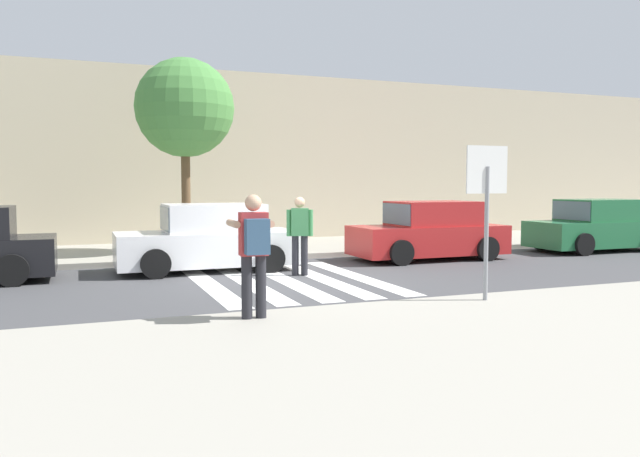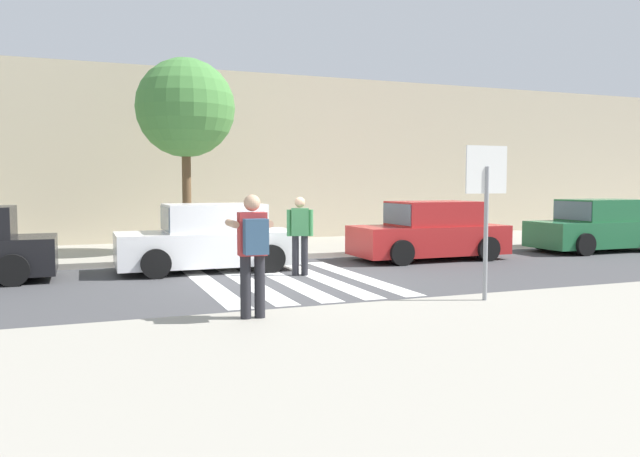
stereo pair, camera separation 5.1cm
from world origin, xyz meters
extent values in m
plane|color=#424244|center=(0.00, 0.00, 0.00)|extent=(120.00, 120.00, 0.00)
cube|color=#9E998C|center=(0.00, -6.20, 0.07)|extent=(60.00, 6.00, 0.14)
cube|color=#9E998C|center=(0.00, 6.00, 0.07)|extent=(60.00, 4.80, 0.14)
cube|color=beige|center=(0.00, 10.40, 2.86)|extent=(56.00, 4.00, 5.73)
cube|color=silver|center=(-1.60, 0.20, 0.00)|extent=(0.44, 5.20, 0.01)
cube|color=silver|center=(-0.80, 0.20, 0.00)|extent=(0.44, 5.20, 0.01)
cube|color=silver|center=(0.00, 0.20, 0.00)|extent=(0.44, 5.20, 0.01)
cube|color=silver|center=(0.80, 0.20, 0.00)|extent=(0.44, 5.20, 0.01)
cube|color=silver|center=(1.60, 0.20, 0.00)|extent=(0.44, 5.20, 0.01)
cylinder|color=gray|center=(2.08, -3.73, 1.21)|extent=(0.07, 0.07, 2.15)
cube|color=white|center=(2.08, -3.72, 2.24)|extent=(0.76, 0.03, 0.76)
cube|color=red|center=(2.08, -3.70, 2.24)|extent=(0.66, 0.02, 0.66)
cylinder|color=#232328|center=(-1.85, -3.69, 0.58)|extent=(0.15, 0.15, 0.88)
cylinder|color=#232328|center=(-1.65, -3.70, 0.58)|extent=(0.15, 0.15, 0.88)
cube|color=#B73333|center=(-1.75, -3.70, 1.32)|extent=(0.39, 0.26, 0.60)
sphere|color=tan|center=(-1.75, -3.70, 1.75)|extent=(0.23, 0.23, 0.23)
cylinder|color=tan|center=(-1.98, -3.47, 1.46)|extent=(0.13, 0.58, 0.10)
cylinder|color=tan|center=(-1.50, -3.49, 1.46)|extent=(0.13, 0.58, 0.10)
cube|color=black|center=(-1.73, -3.30, 1.49)|extent=(0.14, 0.11, 0.10)
cube|color=#335170|center=(-1.76, -3.93, 1.30)|extent=(0.33, 0.22, 0.48)
cylinder|color=#232328|center=(0.41, 0.82, 0.44)|extent=(0.15, 0.15, 0.88)
cylinder|color=#232328|center=(0.60, 0.76, 0.44)|extent=(0.15, 0.15, 0.88)
cube|color=#3D844C|center=(0.51, 0.79, 1.18)|extent=(0.43, 0.34, 0.60)
sphere|color=tan|center=(0.51, 0.79, 1.61)|extent=(0.23, 0.23, 0.23)
cylinder|color=#3D844C|center=(0.28, 0.86, 1.16)|extent=(0.10, 0.10, 0.58)
cylinder|color=#3D844C|center=(0.74, 0.71, 1.16)|extent=(0.10, 0.10, 0.58)
cube|color=slate|center=(-5.39, 2.30, 1.23)|extent=(0.10, 1.50, 0.51)
cylinder|color=black|center=(-5.24, 1.45, 0.32)|extent=(0.64, 0.22, 0.64)
cylinder|color=black|center=(-5.24, 3.15, 0.32)|extent=(0.64, 0.22, 0.64)
cube|color=white|center=(-1.23, 2.30, 0.53)|extent=(4.10, 1.70, 0.76)
cube|color=white|center=(-1.08, 2.30, 1.23)|extent=(2.20, 1.56, 0.64)
cube|color=slate|center=(-2.15, 2.30, 1.23)|extent=(0.10, 1.50, 0.54)
cube|color=slate|center=(-0.11, 2.30, 1.23)|extent=(0.10, 1.50, 0.51)
cylinder|color=black|center=(-2.50, 1.45, 0.32)|extent=(0.64, 0.22, 0.64)
cylinder|color=black|center=(-2.50, 3.15, 0.32)|extent=(0.64, 0.22, 0.64)
cylinder|color=black|center=(0.04, 1.45, 0.32)|extent=(0.64, 0.22, 0.64)
cylinder|color=black|center=(0.04, 3.15, 0.32)|extent=(0.64, 0.22, 0.64)
cube|color=red|center=(4.66, 2.30, 0.53)|extent=(4.10, 1.70, 0.76)
cube|color=red|center=(4.81, 2.30, 1.23)|extent=(2.20, 1.56, 0.64)
cube|color=slate|center=(3.74, 2.30, 1.23)|extent=(0.10, 1.50, 0.54)
cube|color=slate|center=(5.78, 2.30, 1.23)|extent=(0.10, 1.50, 0.51)
cylinder|color=black|center=(3.39, 1.45, 0.32)|extent=(0.64, 0.22, 0.64)
cylinder|color=black|center=(3.39, 3.15, 0.32)|extent=(0.64, 0.22, 0.64)
cylinder|color=black|center=(5.93, 1.45, 0.32)|extent=(0.64, 0.22, 0.64)
cylinder|color=black|center=(5.93, 3.15, 0.32)|extent=(0.64, 0.22, 0.64)
cube|color=#236B3D|center=(10.44, 2.30, 0.53)|extent=(4.10, 1.70, 0.76)
cube|color=#236B3D|center=(10.59, 2.30, 1.23)|extent=(2.20, 1.56, 0.64)
cube|color=slate|center=(9.52, 2.30, 1.23)|extent=(0.10, 1.50, 0.54)
cube|color=slate|center=(11.56, 2.30, 1.23)|extent=(0.10, 1.50, 0.51)
cylinder|color=black|center=(9.17, 1.45, 0.32)|extent=(0.64, 0.22, 0.64)
cylinder|color=black|center=(9.17, 3.15, 0.32)|extent=(0.64, 0.22, 0.64)
cylinder|color=black|center=(11.71, 3.15, 0.32)|extent=(0.64, 0.22, 0.64)
cylinder|color=brown|center=(-1.27, 4.93, 1.69)|extent=(0.24, 0.24, 3.11)
sphere|color=#47843D|center=(-1.27, 4.93, 4.04)|extent=(2.63, 2.63, 2.63)
camera|label=1|loc=(-4.02, -12.03, 2.01)|focal=35.00mm
camera|label=2|loc=(-3.97, -12.05, 2.01)|focal=35.00mm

